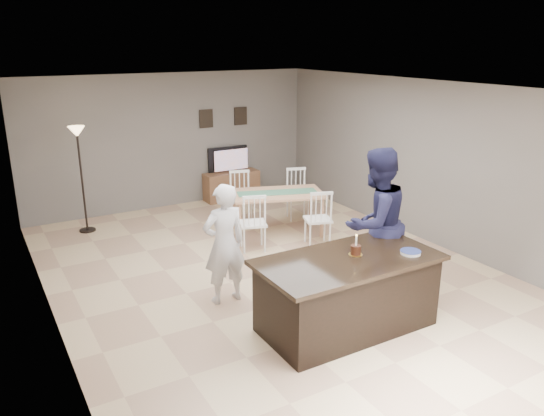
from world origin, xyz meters
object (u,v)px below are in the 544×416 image
tv_console (232,186)px  man (375,223)px  dining_table (277,200)px  floor_lamp (79,151)px  television (230,159)px  woman (224,244)px  plate_stack (411,252)px  birthday_cake (356,250)px  kitchen_island (347,293)px

tv_console → man: 5.08m
dining_table → floor_lamp: (-2.93, 1.81, 0.85)m
television → dining_table: television is taller
television → woman: (-2.15, -4.29, -0.06)m
television → plate_stack: bearing=85.2°
dining_table → plate_stack: bearing=-75.1°
birthday_cake → plate_stack: bearing=-28.1°
kitchen_island → plate_stack: size_ratio=8.88×
man → kitchen_island: bearing=26.1°
floor_lamp → kitchen_island: bearing=-68.8°
dining_table → woman: bearing=-116.3°
kitchen_island → woman: size_ratio=1.34×
floor_lamp → tv_console: bearing=9.3°
man → floor_lamp: (-2.83, 4.50, 0.47)m
tv_console → birthday_cake: bearing=-100.9°
man → floor_lamp: 5.33m
woman → dining_table: 2.70m
woman → floor_lamp: size_ratio=0.84×
tv_console → man: (-0.34, -5.02, 0.71)m
dining_table → floor_lamp: bearing=167.4°
kitchen_island → television: bearing=78.0°
dining_table → tv_console: bearing=103.3°
man → plate_stack: (-0.16, -0.82, -0.09)m
woman → floor_lamp: 3.89m
tv_console → dining_table: 2.36m
tv_console → dining_table: size_ratio=0.55×
birthday_cake → television: bearing=79.2°
floor_lamp → birthday_cake: bearing=-67.3°
man → dining_table: bearing=-98.6°
kitchen_island → dining_table: bearing=73.4°
birthday_cake → plate_stack: 0.65m
plate_stack → floor_lamp: bearing=116.7°
dining_table → kitchen_island: bearing=-87.5°
woman → man: bearing=155.6°
television → tv_console: bearing=90.0°
man → floor_lamp: bearing=-64.3°
plate_stack → dining_table: size_ratio=0.11×
floor_lamp → plate_stack: bearing=-63.3°
woman → floor_lamp: bearing=-75.3°
birthday_cake → floor_lamp: size_ratio=0.13×
television → plate_stack: television is taller
woman → floor_lamp: floor_lamp is taller
birthday_cake → kitchen_island: bearing=-162.7°
kitchen_island → television: 5.78m
man → birthday_cake: size_ratio=7.95×
kitchen_island → birthday_cake: birthday_cake is taller
television → birthday_cake: birthday_cake is taller
woman → birthday_cake: 1.71m
kitchen_island → plate_stack: 0.89m
kitchen_island → plate_stack: plate_stack is taller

